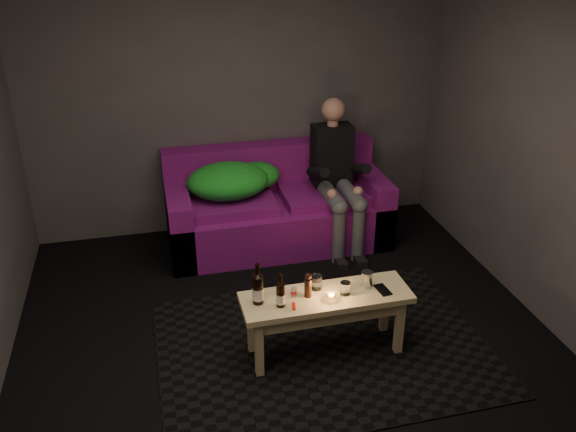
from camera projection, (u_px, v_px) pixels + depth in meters
name	position (u px, v px, depth m)	size (l,w,h in m)	color
floor	(294.00, 358.00, 4.40)	(4.50, 4.50, 0.00)	black
room	(278.00, 119.00, 4.09)	(4.50, 4.50, 4.50)	silver
rug	(323.00, 346.00, 4.51)	(2.40, 1.75, 0.01)	black
sofa	(276.00, 209.00, 5.90)	(2.08, 0.93, 0.89)	#720F64
green_blanket	(232.00, 180.00, 5.66)	(0.91, 0.62, 0.31)	#177F21
person	(337.00, 173.00, 5.70)	(0.37, 0.86, 1.39)	black
coffee_table	(326.00, 305.00, 4.29)	(1.20, 0.39, 0.49)	#ECDB8A
beer_bottle_a	(258.00, 289.00, 4.12)	(0.08, 0.08, 0.31)	black
beer_bottle_b	(280.00, 294.00, 4.09)	(0.06, 0.06, 0.25)	black
salt_shaker	(294.00, 291.00, 4.23)	(0.04, 0.04, 0.08)	silver
pepper_mill	(308.00, 288.00, 4.21)	(0.05, 0.05, 0.14)	black
tumbler_back	(316.00, 282.00, 4.31)	(0.09, 0.09, 0.10)	white
tealight	(331.00, 296.00, 4.19)	(0.06, 0.06, 0.05)	white
tumbler_front	(345.00, 288.00, 4.24)	(0.07, 0.07, 0.09)	white
steel_cup	(367.00, 279.00, 4.33)	(0.08, 0.08, 0.12)	silver
smartphone	(383.00, 290.00, 4.30)	(0.08, 0.15, 0.01)	black
red_lighter	(294.00, 306.00, 4.11)	(0.02, 0.08, 0.01)	red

